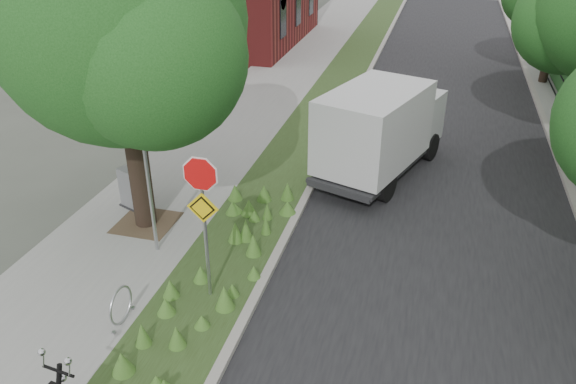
# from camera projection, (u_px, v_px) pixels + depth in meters

# --- Properties ---
(ground) EXTENTS (120.00, 120.00, 0.00)m
(ground) POSITION_uv_depth(u_px,v_px,m) (267.00, 330.00, 10.71)
(ground) COLOR #4C5147
(ground) RESTS_ON ground
(sidewalk_near) EXTENTS (3.50, 60.00, 0.12)m
(sidewalk_near) POSITION_uv_depth(u_px,v_px,m) (236.00, 123.00, 20.17)
(sidewalk_near) COLOR gray
(sidewalk_near) RESTS_ON ground
(verge) EXTENTS (2.00, 60.00, 0.12)m
(verge) POSITION_uv_depth(u_px,v_px,m) (310.00, 130.00, 19.54)
(verge) COLOR #2E3F1B
(verge) RESTS_ON ground
(kerb_near) EXTENTS (0.20, 60.00, 0.13)m
(kerb_near) POSITION_uv_depth(u_px,v_px,m) (338.00, 133.00, 19.30)
(kerb_near) COLOR #9E9991
(kerb_near) RESTS_ON ground
(road) EXTENTS (7.00, 60.00, 0.01)m
(road) POSITION_uv_depth(u_px,v_px,m) (443.00, 145.00, 18.53)
(road) COLOR black
(road) RESTS_ON ground
(kerb_far) EXTENTS (0.20, 60.00, 0.13)m
(kerb_far) POSITION_uv_depth(u_px,v_px,m) (557.00, 155.00, 17.69)
(kerb_far) COLOR #9E9991
(kerb_far) RESTS_ON ground
(street_tree_main) EXTENTS (6.21, 5.54, 7.66)m
(street_tree_main) POSITION_uv_depth(u_px,v_px,m) (118.00, 31.00, 11.82)
(street_tree_main) COLOR black
(street_tree_main) RESTS_ON ground
(bare_post) EXTENTS (0.08, 0.08, 4.00)m
(bare_post) POSITION_uv_depth(u_px,v_px,m) (147.00, 171.00, 11.98)
(bare_post) COLOR #A5A8AD
(bare_post) RESTS_ON ground
(bike_hoop) EXTENTS (0.06, 0.78, 0.77)m
(bike_hoop) POSITION_uv_depth(u_px,v_px,m) (121.00, 305.00, 10.59)
(bike_hoop) COLOR #A5A8AD
(bike_hoop) RESTS_ON ground
(sign_assembly) EXTENTS (0.94, 0.08, 3.22)m
(sign_assembly) POSITION_uv_depth(u_px,v_px,m) (202.00, 200.00, 10.43)
(sign_assembly) COLOR #A5A8AD
(sign_assembly) RESTS_ON ground
(box_truck) EXTENTS (3.45, 5.41, 2.29)m
(box_truck) POSITION_uv_depth(u_px,v_px,m) (381.00, 127.00, 15.95)
(box_truck) COLOR #262628
(box_truck) RESTS_ON ground
(utility_cabinet) EXTENTS (0.94, 0.80, 1.07)m
(utility_cabinet) POSITION_uv_depth(u_px,v_px,m) (135.00, 189.00, 14.46)
(utility_cabinet) COLOR #262628
(utility_cabinet) RESTS_ON ground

